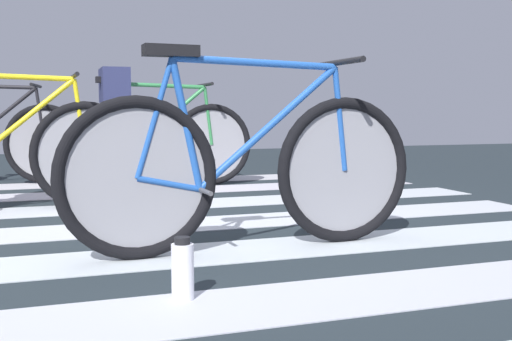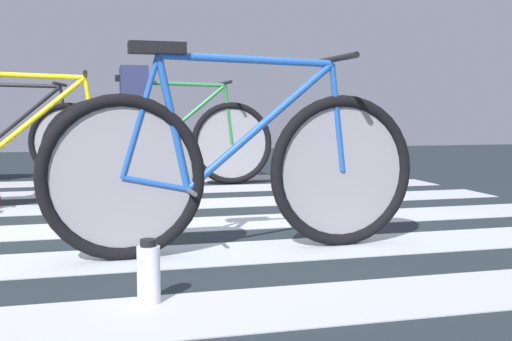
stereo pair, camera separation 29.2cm
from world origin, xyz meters
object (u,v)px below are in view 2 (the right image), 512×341
at_px(bicycle_2_of_4, 14,151).
at_px(cyclist_3_of_4, 135,110).
at_px(water_bottle, 149,273).
at_px(bicycle_4_of_4, 10,139).
at_px(bicycle_3_of_4, 173,141).
at_px(bicycle_1_of_4, 237,168).

distance_m(bicycle_2_of_4, cyclist_3_of_4, 1.34).
height_order(bicycle_2_of_4, water_bottle, bicycle_2_of_4).
bearing_deg(cyclist_3_of_4, water_bottle, -92.41).
bearing_deg(bicycle_4_of_4, bicycle_3_of_4, -17.69).
relative_size(bicycle_2_of_4, water_bottle, 7.90).
bearing_deg(water_bottle, bicycle_4_of_4, 103.12).
bearing_deg(bicycle_3_of_4, bicycle_1_of_4, -90.01).
height_order(bicycle_4_of_4, water_bottle, bicycle_4_of_4).
bearing_deg(cyclist_3_of_4, bicycle_2_of_4, -128.83).
height_order(bicycle_2_of_4, bicycle_4_of_4, same).
distance_m(bicycle_1_of_4, bicycle_4_of_4, 3.52).
height_order(bicycle_3_of_4, water_bottle, bicycle_3_of_4).
distance_m(bicycle_4_of_4, water_bottle, 4.01).
height_order(bicycle_1_of_4, bicycle_2_of_4, same).
bearing_deg(bicycle_3_of_4, bicycle_2_of_4, -137.92).
bearing_deg(bicycle_1_of_4, cyclist_3_of_4, 94.31).
bearing_deg(bicycle_3_of_4, bicycle_4_of_4, 154.42).
bearing_deg(bicycle_2_of_4, bicycle_1_of_4, -55.15).
xyz_separation_m(bicycle_1_of_4, bicycle_3_of_4, (0.02, 2.57, 0.00)).
distance_m(bicycle_1_of_4, bicycle_2_of_4, 1.92).
distance_m(bicycle_3_of_4, water_bottle, 3.27).
bearing_deg(bicycle_2_of_4, bicycle_3_of_4, 40.59).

